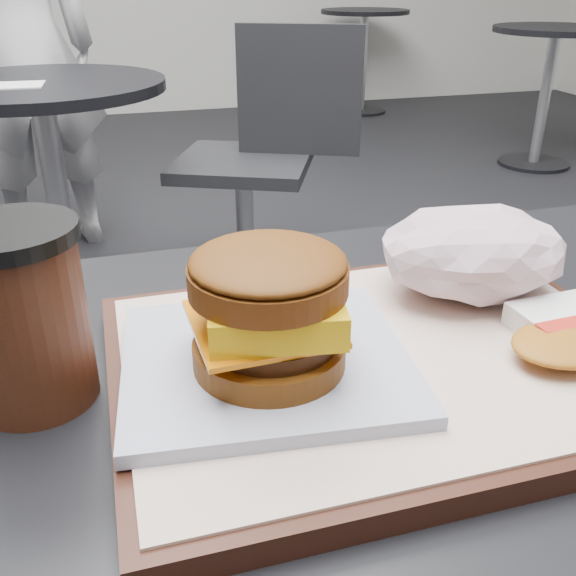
# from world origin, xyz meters

# --- Properties ---
(customer_table) EXTENTS (0.80, 0.60, 0.77)m
(customer_table) POSITION_xyz_m (0.00, 0.00, 0.58)
(customer_table) COLOR #A5A5AA
(customer_table) RESTS_ON ground
(serving_tray) EXTENTS (0.38, 0.28, 0.02)m
(serving_tray) POSITION_xyz_m (-0.02, 0.03, 0.78)
(serving_tray) COLOR black
(serving_tray) RESTS_ON customer_table
(breakfast_sandwich) EXTENTS (0.21, 0.19, 0.09)m
(breakfast_sandwich) POSITION_xyz_m (-0.11, 0.02, 0.83)
(breakfast_sandwich) COLOR silver
(breakfast_sandwich) RESTS_ON serving_tray
(hash_brown) EXTENTS (0.12, 0.09, 0.02)m
(hash_brown) POSITION_xyz_m (0.11, -0.00, 0.80)
(hash_brown) COLOR white
(hash_brown) RESTS_ON serving_tray
(crumpled_wrapper) EXTENTS (0.16, 0.12, 0.07)m
(crumpled_wrapper) POSITION_xyz_m (0.08, 0.10, 0.82)
(crumpled_wrapper) COLOR silver
(crumpled_wrapper) RESTS_ON serving_tray
(coffee_cup) EXTENTS (0.09, 0.09, 0.12)m
(coffee_cup) POSITION_xyz_m (-0.26, 0.07, 0.83)
(coffee_cup) COLOR #3E1B0E
(coffee_cup) RESTS_ON customer_table
(neighbor_table) EXTENTS (0.70, 0.70, 0.75)m
(neighbor_table) POSITION_xyz_m (-0.35, 1.65, 0.55)
(neighbor_table) COLOR black
(neighbor_table) RESTS_ON ground
(napkin) EXTENTS (0.13, 0.13, 0.00)m
(napkin) POSITION_xyz_m (-0.39, 1.57, 0.75)
(napkin) COLOR silver
(napkin) RESTS_ON neighbor_table
(neighbor_chair) EXTENTS (0.66, 0.56, 0.88)m
(neighbor_chair) POSITION_xyz_m (0.30, 1.68, 0.51)
(neighbor_chair) COLOR #A2A3A7
(neighbor_chair) RESTS_ON ground
(patron) EXTENTS (0.63, 0.49, 1.55)m
(patron) POSITION_xyz_m (-0.44, 2.32, 0.78)
(patron) COLOR silver
(patron) RESTS_ON ground
(bg_table_near) EXTENTS (0.66, 0.66, 0.75)m
(bg_table_near) POSITION_xyz_m (2.20, 2.80, 0.56)
(bg_table_near) COLOR black
(bg_table_near) RESTS_ON ground
(bg_table_far) EXTENTS (0.66, 0.66, 0.75)m
(bg_table_far) POSITION_xyz_m (1.80, 4.50, 0.56)
(bg_table_far) COLOR black
(bg_table_far) RESTS_ON ground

